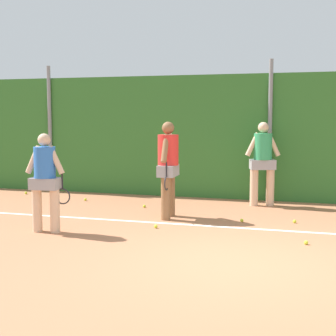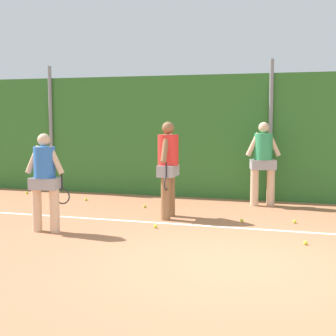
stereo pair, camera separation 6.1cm
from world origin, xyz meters
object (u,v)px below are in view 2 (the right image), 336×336
object	(u,v)px
tennis_ball_1	(145,206)
tennis_ball_10	(56,200)
player_midcourt	(168,164)
tennis_ball_6	(242,220)
tennis_ball_7	(295,222)
player_foreground_near	(45,177)
tennis_ball_0	(306,243)
tennis_ball_4	(156,226)
tennis_ball_8	(86,199)
player_backcourt_far	(263,159)
tennis_ball_2	(27,193)

from	to	relation	value
tennis_ball_1	tennis_ball_10	world-z (taller)	same
player_midcourt	tennis_ball_6	xyz separation A→B (m)	(1.47, 0.02, -1.04)
tennis_ball_7	player_foreground_near	bearing A→B (deg)	-155.16
tennis_ball_0	tennis_ball_7	size ratio (longest dim) A/B	1.00
tennis_ball_1	tennis_ball_4	distance (m)	2.01
player_midcourt	tennis_ball_0	world-z (taller)	player_midcourt
player_foreground_near	tennis_ball_10	bearing A→B (deg)	112.31
tennis_ball_7	tennis_ball_0	bearing A→B (deg)	-82.14
tennis_ball_6	tennis_ball_4	bearing A→B (deg)	-146.65
tennis_ball_1	tennis_ball_4	xyz separation A→B (m)	(0.84, -1.82, 0.00)
tennis_ball_7	tennis_ball_10	world-z (taller)	same
player_foreground_near	tennis_ball_1	size ratio (longest dim) A/B	26.26
tennis_ball_1	tennis_ball_6	size ratio (longest dim) A/B	1.00
tennis_ball_8	tennis_ball_0	bearing A→B (deg)	-27.75
tennis_ball_4	tennis_ball_8	world-z (taller)	same
player_foreground_near	tennis_ball_0	distance (m)	4.51
tennis_ball_8	player_midcourt	bearing A→B (deg)	-28.52
player_foreground_near	tennis_ball_6	size ratio (longest dim) A/B	26.26
tennis_ball_1	tennis_ball_7	bearing A→B (deg)	-11.95
player_foreground_near	player_backcourt_far	xyz separation A→B (m)	(3.41, 3.61, 0.10)
player_midcourt	tennis_ball_10	distance (m)	3.46
tennis_ball_8	tennis_ball_10	bearing A→B (deg)	-158.96
tennis_ball_2	tennis_ball_8	distance (m)	2.00
tennis_ball_0	tennis_ball_2	xyz separation A→B (m)	(-7.07, 3.20, 0.00)
tennis_ball_4	tennis_ball_6	bearing A→B (deg)	33.35
tennis_ball_1	tennis_ball_8	bearing A→B (deg)	165.03
player_backcourt_far	tennis_ball_8	xyz separation A→B (m)	(-4.14, -0.55, -1.03)
player_midcourt	tennis_ball_7	world-z (taller)	player_midcourt
player_midcourt	tennis_ball_10	xyz separation A→B (m)	(-3.12, 1.08, -1.04)
tennis_ball_0	tennis_ball_7	xyz separation A→B (m)	(-0.22, 1.57, 0.00)
player_midcourt	tennis_ball_6	distance (m)	1.81
player_midcourt	player_backcourt_far	size ratio (longest dim) A/B	1.01
player_backcourt_far	tennis_ball_2	bearing A→B (deg)	-16.26
player_midcourt	tennis_ball_0	xyz separation A→B (m)	(2.67, -1.36, -1.04)
tennis_ball_7	tennis_ball_2	bearing A→B (deg)	166.62
tennis_ball_6	tennis_ball_7	size ratio (longest dim) A/B	1.00
tennis_ball_1	tennis_ball_8	size ratio (longest dim) A/B	1.00
tennis_ball_6	tennis_ball_10	size ratio (longest dim) A/B	1.00
tennis_ball_7	tennis_ball_4	bearing A→B (deg)	-154.90
tennis_ball_0	player_foreground_near	bearing A→B (deg)	-175.19
tennis_ball_1	tennis_ball_10	xyz separation A→B (m)	(-2.32, 0.18, 0.00)
player_midcourt	tennis_ball_2	xyz separation A→B (m)	(-4.39, 1.83, -1.04)
tennis_ball_0	tennis_ball_6	xyz separation A→B (m)	(-1.20, 1.38, 0.00)
tennis_ball_4	tennis_ball_7	xyz separation A→B (m)	(2.42, 1.13, 0.00)
tennis_ball_1	tennis_ball_6	distance (m)	2.44
tennis_ball_2	tennis_ball_4	world-z (taller)	same
tennis_ball_0	player_midcourt	bearing A→B (deg)	152.97
tennis_ball_6	player_backcourt_far	bearing A→B (deg)	83.56
tennis_ball_4	tennis_ball_6	size ratio (longest dim) A/B	1.00
tennis_ball_1	tennis_ball_7	size ratio (longest dim) A/B	1.00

